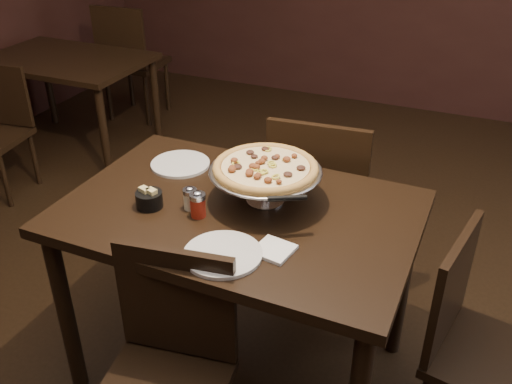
% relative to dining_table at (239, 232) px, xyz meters
% --- Properties ---
extents(room, '(6.04, 7.04, 2.84)m').
position_rel_dining_table_xyz_m(room, '(0.15, -0.03, 0.68)').
color(room, black).
rests_on(room, ground).
extents(dining_table, '(1.35, 0.91, 0.83)m').
position_rel_dining_table_xyz_m(dining_table, '(0.00, 0.00, 0.00)').
color(dining_table, black).
rests_on(dining_table, ground).
extents(background_table, '(1.17, 0.78, 0.73)m').
position_rel_dining_table_xyz_m(background_table, '(-2.11, 1.55, -0.09)').
color(background_table, black).
rests_on(background_table, ground).
extents(pizza_stand, '(0.43, 0.43, 0.18)m').
position_rel_dining_table_xyz_m(pizza_stand, '(0.07, 0.09, 0.25)').
color(pizza_stand, silver).
rests_on(pizza_stand, dining_table).
extents(parmesan_shaker, '(0.05, 0.05, 0.09)m').
position_rel_dining_table_xyz_m(parmesan_shaker, '(-0.17, -0.07, 0.15)').
color(parmesan_shaker, beige).
rests_on(parmesan_shaker, dining_table).
extents(pepper_flake_shaker, '(0.06, 0.06, 0.11)m').
position_rel_dining_table_xyz_m(pepper_flake_shaker, '(-0.12, -0.11, 0.16)').
color(pepper_flake_shaker, maroon).
rests_on(pepper_flake_shaker, dining_table).
extents(packet_caddy, '(0.10, 0.10, 0.08)m').
position_rel_dining_table_xyz_m(packet_caddy, '(-0.32, -0.12, 0.14)').
color(packet_caddy, black).
rests_on(packet_caddy, dining_table).
extents(napkin_stack, '(0.14, 0.14, 0.01)m').
position_rel_dining_table_xyz_m(napkin_stack, '(0.23, -0.20, 0.12)').
color(napkin_stack, white).
rests_on(napkin_stack, dining_table).
extents(plate_left, '(0.25, 0.25, 0.01)m').
position_rel_dining_table_xyz_m(plate_left, '(-0.38, 0.22, 0.12)').
color(plate_left, silver).
rests_on(plate_left, dining_table).
extents(plate_near, '(0.27, 0.27, 0.01)m').
position_rel_dining_table_xyz_m(plate_near, '(0.08, -0.29, 0.12)').
color(plate_near, silver).
rests_on(plate_near, dining_table).
extents(serving_spatula, '(0.17, 0.17, 0.03)m').
position_rel_dining_table_xyz_m(serving_spatula, '(0.22, -0.08, 0.25)').
color(serving_spatula, silver).
rests_on(serving_spatula, pizza_stand).
extents(chair_far, '(0.50, 0.50, 1.00)m').
position_rel_dining_table_xyz_m(chair_far, '(0.14, 0.65, -0.18)').
color(chair_far, black).
rests_on(chair_far, ground).
extents(chair_near, '(0.48, 0.48, 0.90)m').
position_rel_dining_table_xyz_m(chair_near, '(-0.03, -0.53, -0.23)').
color(chair_near, black).
rests_on(chair_near, ground).
extents(chair_side, '(0.48, 0.48, 0.89)m').
position_rel_dining_table_xyz_m(chair_side, '(0.92, 0.02, -0.24)').
color(chair_side, black).
rests_on(chair_side, ground).
extents(bg_chair_far, '(0.49, 0.49, 0.99)m').
position_rel_dining_table_xyz_m(bg_chair_far, '(-2.05, 2.24, -0.19)').
color(bg_chair_far, black).
rests_on(bg_chair_far, ground).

